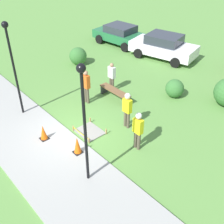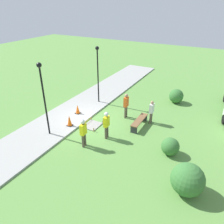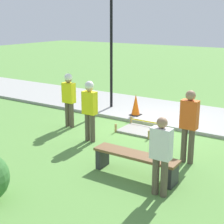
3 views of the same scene
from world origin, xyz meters
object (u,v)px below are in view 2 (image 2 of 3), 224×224
at_px(traffic_cone_near_patch, 78,109).
at_px(lamppost_far, 98,67).
at_px(park_bench, 139,122).
at_px(bystander_in_orange_shirt, 126,104).
at_px(traffic_cone_far_patch, 69,121).
at_px(worker_supervisor, 83,131).
at_px(worker_assistant, 106,123).
at_px(lamppost_near, 43,90).
at_px(bystander_in_gray_shirt, 151,111).

bearing_deg(traffic_cone_near_patch, lamppost_far, 173.95).
bearing_deg(park_bench, bystander_in_orange_shirt, -118.10).
relative_size(traffic_cone_far_patch, park_bench, 0.38).
relative_size(traffic_cone_near_patch, worker_supervisor, 0.39).
xyz_separation_m(worker_supervisor, bystander_in_orange_shirt, (-4.15, 0.61, -0.00)).
distance_m(worker_assistant, lamppost_far, 5.35).
bearing_deg(lamppost_near, park_bench, 128.48).
xyz_separation_m(park_bench, bystander_in_gray_shirt, (-0.82, 0.49, 0.53)).
height_order(worker_assistant, bystander_in_gray_shirt, worker_assistant).
relative_size(worker_supervisor, bystander_in_gray_shirt, 1.07).
bearing_deg(worker_supervisor, bystander_in_gray_shirt, 150.72).
height_order(traffic_cone_near_patch, traffic_cone_far_patch, traffic_cone_far_patch).
height_order(traffic_cone_near_patch, lamppost_far, lamppost_far).
distance_m(traffic_cone_near_patch, lamppost_far, 3.47).
distance_m(worker_supervisor, bystander_in_orange_shirt, 4.20).
height_order(park_bench, lamppost_far, lamppost_far).
xyz_separation_m(traffic_cone_near_patch, bystander_in_orange_shirt, (-1.26, 3.20, 0.58)).
relative_size(bystander_in_orange_shirt, lamppost_far, 0.41).
xyz_separation_m(traffic_cone_near_patch, park_bench, (-0.56, 4.49, -0.06)).
bearing_deg(bystander_in_orange_shirt, traffic_cone_far_patch, -42.38).
bearing_deg(bystander_in_orange_shirt, bystander_in_gray_shirt, 94.00).
xyz_separation_m(traffic_cone_near_patch, lamppost_near, (2.96, 0.06, 2.49)).
bearing_deg(lamppost_far, park_bench, 66.19).
relative_size(park_bench, worker_supervisor, 1.14).
height_order(park_bench, worker_assistant, worker_assistant).
height_order(traffic_cone_far_patch, lamppost_near, lamppost_near).
relative_size(park_bench, lamppost_far, 0.45).
bearing_deg(park_bench, traffic_cone_far_patch, -60.84).
height_order(bystander_in_orange_shirt, lamppost_far, lamppost_far).
height_order(traffic_cone_far_patch, bystander_in_gray_shirt, bystander_in_gray_shirt).
distance_m(worker_assistant, lamppost_near, 3.99).
relative_size(traffic_cone_far_patch, bystander_in_gray_shirt, 0.46).
xyz_separation_m(park_bench, worker_supervisor, (3.46, -1.91, 0.64)).
xyz_separation_m(park_bench, lamppost_near, (3.53, -4.43, 2.55)).
distance_m(worker_supervisor, lamppost_near, 3.16).
xyz_separation_m(traffic_cone_near_patch, worker_assistant, (1.57, 3.28, 0.59)).
distance_m(bystander_in_gray_shirt, lamppost_far, 5.23).
distance_m(traffic_cone_near_patch, traffic_cone_far_patch, 1.72).
distance_m(worker_supervisor, lamppost_far, 6.11).
bearing_deg(lamppost_near, traffic_cone_near_patch, -178.86).
distance_m(traffic_cone_near_patch, lamppost_near, 3.87).
bearing_deg(traffic_cone_far_patch, park_bench, 119.16).
distance_m(park_bench, bystander_in_gray_shirt, 1.09).
bearing_deg(park_bench, bystander_in_gray_shirt, 149.18).
relative_size(bystander_in_orange_shirt, bystander_in_gray_shirt, 1.11).
bearing_deg(bystander_in_gray_shirt, lamppost_near, -48.58).
distance_m(lamppost_near, lamppost_far, 5.40).
bearing_deg(traffic_cone_near_patch, traffic_cone_far_patch, 19.04).
bearing_deg(traffic_cone_far_patch, bystander_in_orange_shirt, 137.62).
xyz_separation_m(worker_assistant, bystander_in_gray_shirt, (-2.95, 1.70, -0.12)).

